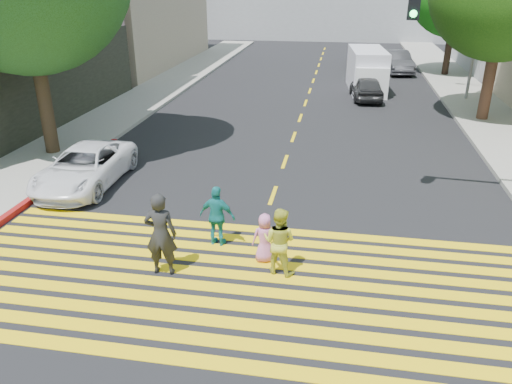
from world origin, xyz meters
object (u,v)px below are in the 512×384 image
(dark_car_parked, at_px, (397,62))
(white_van, at_px, (367,72))
(pedestrian_man, at_px, (161,234))
(silver_car, at_px, (362,55))
(pedestrian_child, at_px, (265,238))
(dark_car_near, at_px, (366,88))
(pedestrian_woman, at_px, (279,241))
(pedestrian_extra, at_px, (217,216))
(white_sedan, at_px, (85,167))

(dark_car_parked, relative_size, white_van, 0.88)
(pedestrian_man, xyz_separation_m, silver_car, (4.91, 29.33, -0.26))
(pedestrian_child, relative_size, dark_car_parked, 0.27)
(dark_car_parked, bearing_deg, white_van, -117.99)
(pedestrian_man, distance_m, pedestrian_child, 2.35)
(pedestrian_child, xyz_separation_m, dark_car_near, (2.76, 17.11, 0.04))
(pedestrian_man, distance_m, pedestrian_woman, 2.57)
(pedestrian_child, relative_size, dark_car_near, 0.32)
(pedestrian_man, relative_size, white_van, 0.38)
(silver_car, bearing_deg, pedestrian_woman, 87.57)
(pedestrian_woman, bearing_deg, white_van, -81.85)
(pedestrian_man, distance_m, silver_car, 29.74)
(pedestrian_man, distance_m, white_van, 20.79)
(silver_car, bearing_deg, white_van, 92.64)
(pedestrian_child, relative_size, white_van, 0.24)
(dark_car_near, xyz_separation_m, white_van, (0.06, 2.18, 0.46))
(pedestrian_woman, height_order, pedestrian_extra, pedestrian_woman)
(pedestrian_extra, distance_m, dark_car_parked, 25.76)
(pedestrian_child, bearing_deg, white_sedan, -45.93)
(silver_car, height_order, dark_car_parked, dark_car_parked)
(white_van, bearing_deg, pedestrian_man, -109.09)
(white_sedan, bearing_deg, pedestrian_woman, -32.14)
(silver_car, bearing_deg, dark_car_parked, 129.73)
(dark_car_parked, distance_m, white_van, 6.62)
(pedestrian_man, xyz_separation_m, dark_car_parked, (7.13, 26.43, -0.24))
(pedestrian_extra, relative_size, white_sedan, 0.35)
(pedestrian_child, relative_size, silver_car, 0.24)
(pedestrian_extra, xyz_separation_m, white_van, (4.07, 18.75, 0.32))
(pedestrian_man, relative_size, pedestrian_woman, 1.24)
(dark_car_near, relative_size, silver_car, 0.76)
(pedestrian_child, bearing_deg, white_van, -114.76)
(pedestrian_child, relative_size, white_sedan, 0.27)
(pedestrian_man, height_order, white_van, white_van)
(pedestrian_woman, distance_m, pedestrian_child, 0.60)
(silver_car, xyz_separation_m, white_van, (0.06, -9.14, 0.38))
(pedestrian_woman, xyz_separation_m, dark_car_near, (2.38, 17.54, -0.15))
(pedestrian_child, distance_m, white_van, 19.51)
(pedestrian_woman, height_order, pedestrian_child, pedestrian_woman)
(dark_car_near, relative_size, white_van, 0.74)
(pedestrian_child, xyz_separation_m, white_sedan, (-6.25, 3.53, 0.01))
(white_sedan, xyz_separation_m, dark_car_near, (9.01, 13.58, 0.02))
(pedestrian_woman, distance_m, white_van, 19.88)
(pedestrian_woman, relative_size, pedestrian_extra, 1.01)
(white_van, bearing_deg, pedestrian_woman, -102.32)
(pedestrian_extra, bearing_deg, white_van, -93.49)
(white_van, bearing_deg, dark_car_near, -96.90)
(white_sedan, height_order, white_van, white_van)
(pedestrian_woman, relative_size, pedestrian_child, 1.31)
(white_sedan, relative_size, dark_car_parked, 1.00)
(pedestrian_child, distance_m, dark_car_near, 17.34)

